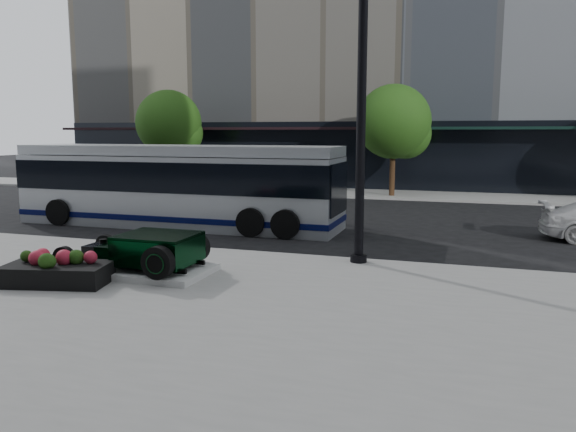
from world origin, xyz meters
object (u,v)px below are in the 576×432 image
(lamppost, at_px, (361,121))
(hot_rod, at_px, (150,250))
(transit_bus, at_px, (177,185))
(flower_planter, at_px, (57,272))

(lamppost, bearing_deg, hot_rod, -148.29)
(lamppost, relative_size, transit_bus, 0.63)
(hot_rod, height_order, flower_planter, hot_rod)
(lamppost, height_order, transit_bus, lamppost)
(flower_planter, height_order, transit_bus, transit_bus)
(hot_rod, xyz_separation_m, lamppost, (4.39, 2.71, 2.97))
(flower_planter, bearing_deg, lamppost, 35.10)
(hot_rod, distance_m, transit_bus, 7.65)
(hot_rod, xyz_separation_m, transit_bus, (-3.13, 6.94, 0.79))
(flower_planter, bearing_deg, hot_rod, 43.75)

